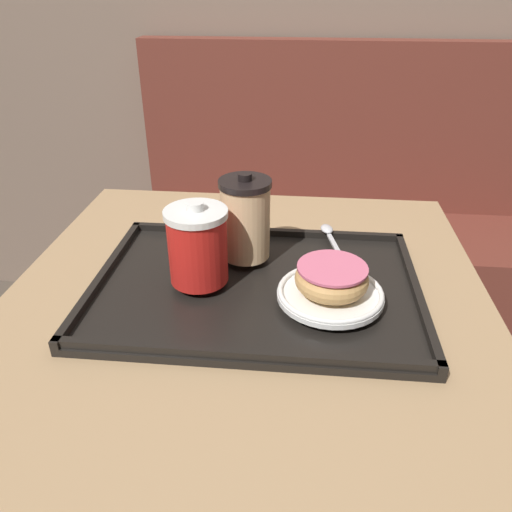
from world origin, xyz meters
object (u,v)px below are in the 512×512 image
at_px(donut_chocolate_glazed, 332,278).
at_px(spoon, 329,234).
at_px(coffee_cup_front, 198,245).
at_px(coffee_cup_rear, 245,218).

distance_m(donut_chocolate_glazed, spoon, 0.20).
distance_m(coffee_cup_front, donut_chocolate_glazed, 0.21).
height_order(coffee_cup_rear, donut_chocolate_glazed, coffee_cup_rear).
distance_m(coffee_cup_rear, donut_chocolate_glazed, 0.18).
relative_size(coffee_cup_front, coffee_cup_rear, 0.89).
bearing_deg(coffee_cup_rear, donut_chocolate_glazed, -39.86).
distance_m(coffee_cup_front, coffee_cup_rear, 0.11).
height_order(coffee_cup_front, donut_chocolate_glazed, coffee_cup_front).
xyz_separation_m(coffee_cup_rear, spoon, (0.14, 0.08, -0.06)).
relative_size(coffee_cup_front, donut_chocolate_glazed, 1.21).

